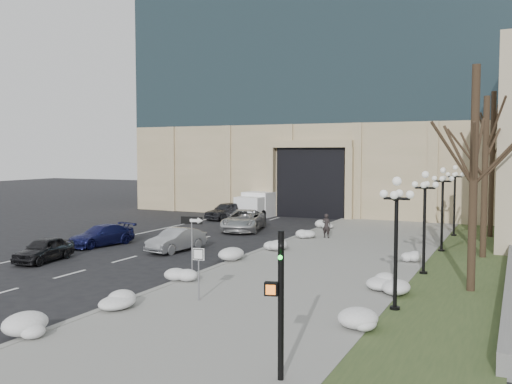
% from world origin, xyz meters
% --- Properties ---
extents(ground, '(160.00, 160.00, 0.00)m').
position_xyz_m(ground, '(0.00, 0.00, 0.00)').
color(ground, black).
rests_on(ground, ground).
extents(sidewalk, '(9.00, 40.00, 0.12)m').
position_xyz_m(sidewalk, '(3.50, 14.00, 0.06)').
color(sidewalk, gray).
rests_on(sidewalk, ground).
extents(curb, '(0.30, 40.00, 0.14)m').
position_xyz_m(curb, '(-1.00, 14.00, 0.07)').
color(curb, gray).
rests_on(curb, ground).
extents(grass_strip, '(4.00, 40.00, 0.10)m').
position_xyz_m(grass_strip, '(10.00, 14.00, 0.05)').
color(grass_strip, '#334522').
rests_on(grass_strip, ground).
extents(office_tower, '(40.00, 24.70, 36.00)m').
position_xyz_m(office_tower, '(-2.01, 43.58, 18.49)').
color(office_tower, tan).
rests_on(office_tower, ground).
extents(car_a, '(1.90, 3.80, 1.24)m').
position_xyz_m(car_a, '(-9.89, 7.79, 0.62)').
color(car_a, black).
rests_on(car_a, ground).
extents(car_b, '(1.92, 4.07, 1.29)m').
position_xyz_m(car_b, '(-5.39, 13.22, 0.65)').
color(car_b, '#93959A').
rests_on(car_b, ground).
extents(car_c, '(2.62, 4.54, 1.24)m').
position_xyz_m(car_c, '(-10.56, 13.00, 0.62)').
color(car_c, '#161A50').
rests_on(car_c, ground).
extents(car_d, '(3.70, 5.80, 1.49)m').
position_xyz_m(car_d, '(-5.63, 22.38, 0.74)').
color(car_d, '#BCBCBC').
rests_on(car_d, ground).
extents(car_e, '(2.59, 4.51, 1.44)m').
position_xyz_m(car_e, '(-10.00, 28.03, 0.72)').
color(car_e, '#2F3034').
rests_on(car_e, ground).
extents(pedestrian, '(0.62, 0.46, 1.56)m').
position_xyz_m(pedestrian, '(1.00, 20.91, 0.90)').
color(pedestrian, black).
rests_on(pedestrian, sidewalk).
extents(box_truck, '(2.67, 6.89, 2.15)m').
position_xyz_m(box_truck, '(-8.35, 32.02, 1.04)').
color(box_truck, white).
rests_on(box_truck, ground).
extents(one_way_sign, '(1.04, 0.34, 2.77)m').
position_xyz_m(one_way_sign, '(-0.73, 7.56, 2.29)').
color(one_way_sign, slate).
rests_on(one_way_sign, ground).
extents(keep_sign, '(0.44, 0.12, 2.07)m').
position_xyz_m(keep_sign, '(1.49, 4.08, 1.52)').
color(keep_sign, slate).
rests_on(keep_sign, ground).
extents(traffic_signal, '(0.64, 0.85, 3.73)m').
position_xyz_m(traffic_signal, '(7.01, -1.47, 1.85)').
color(traffic_signal, black).
rests_on(traffic_signal, ground).
extents(snow_clump_a, '(1.10, 1.60, 0.36)m').
position_xyz_m(snow_clump_a, '(-0.84, -1.45, 0.30)').
color(snow_clump_a, white).
rests_on(snow_clump_a, sidewalk).
extents(snow_clump_b, '(1.10, 1.60, 0.36)m').
position_xyz_m(snow_clump_b, '(-0.79, 2.12, 0.30)').
color(snow_clump_b, white).
rests_on(snow_clump_b, sidewalk).
extents(snow_clump_c, '(1.10, 1.60, 0.36)m').
position_xyz_m(snow_clump_c, '(-0.79, 7.01, 0.30)').
color(snow_clump_c, white).
rests_on(snow_clump_c, sidewalk).
extents(snow_clump_d, '(1.10, 1.60, 0.36)m').
position_xyz_m(snow_clump_d, '(-0.77, 11.85, 0.30)').
color(snow_clump_d, white).
rests_on(snow_clump_d, sidewalk).
extents(snow_clump_e, '(1.10, 1.60, 0.36)m').
position_xyz_m(snow_clump_e, '(-0.41, 15.47, 0.30)').
color(snow_clump_e, white).
rests_on(snow_clump_e, sidewalk).
extents(snow_clump_f, '(1.10, 1.60, 0.36)m').
position_xyz_m(snow_clump_f, '(-0.41, 20.41, 0.30)').
color(snow_clump_f, white).
rests_on(snow_clump_f, sidewalk).
extents(snow_clump_g, '(1.10, 1.60, 0.36)m').
position_xyz_m(snow_clump_g, '(-0.55, 25.54, 0.30)').
color(snow_clump_g, white).
rests_on(snow_clump_g, sidewalk).
extents(snow_clump_h, '(1.10, 1.60, 0.36)m').
position_xyz_m(snow_clump_h, '(7.83, 2.93, 0.30)').
color(snow_clump_h, white).
rests_on(snow_clump_h, sidewalk).
extents(snow_clump_i, '(1.10, 1.60, 0.36)m').
position_xyz_m(snow_clump_i, '(7.57, 8.44, 0.30)').
color(snow_clump_i, white).
rests_on(snow_clump_i, sidewalk).
extents(snow_clump_j, '(1.10, 1.60, 0.36)m').
position_xyz_m(snow_clump_j, '(7.33, 14.87, 0.30)').
color(snow_clump_j, white).
rests_on(snow_clump_j, sidewalk).
extents(lamppost_a, '(1.18, 1.18, 4.76)m').
position_xyz_m(lamppost_a, '(8.30, 6.00, 3.07)').
color(lamppost_a, black).
rests_on(lamppost_a, ground).
extents(lamppost_b, '(1.18, 1.18, 4.76)m').
position_xyz_m(lamppost_b, '(8.30, 12.50, 3.07)').
color(lamppost_b, black).
rests_on(lamppost_b, ground).
extents(lamppost_c, '(1.18, 1.18, 4.76)m').
position_xyz_m(lamppost_c, '(8.30, 19.00, 3.07)').
color(lamppost_c, black).
rests_on(lamppost_c, ground).
extents(lamppost_d, '(1.18, 1.18, 4.76)m').
position_xyz_m(lamppost_d, '(8.30, 25.50, 3.07)').
color(lamppost_d, black).
rests_on(lamppost_d, ground).
extents(tree_near, '(3.20, 3.20, 9.00)m').
position_xyz_m(tree_near, '(10.50, 10.00, 5.83)').
color(tree_near, black).
rests_on(tree_near, ground).
extents(tree_mid, '(3.20, 3.20, 8.50)m').
position_xyz_m(tree_mid, '(10.50, 18.00, 5.50)').
color(tree_mid, black).
rests_on(tree_mid, ground).
extents(tree_far, '(3.20, 3.20, 9.50)m').
position_xyz_m(tree_far, '(10.50, 26.00, 6.15)').
color(tree_far, black).
rests_on(tree_far, ground).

